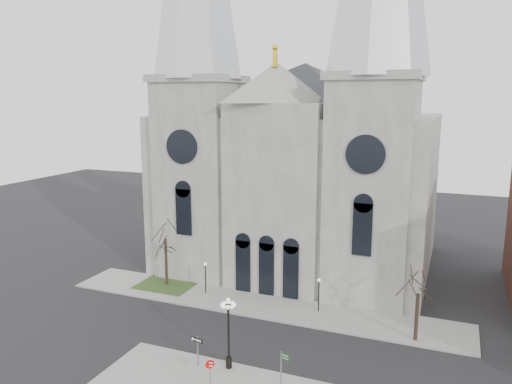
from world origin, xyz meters
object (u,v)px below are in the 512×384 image
at_px(street_name_sign, 282,365).
at_px(globe_lamp, 228,324).
at_px(stop_sign, 210,367).
at_px(one_way_sign, 198,346).

bearing_deg(street_name_sign, globe_lamp, -166.63).
distance_m(globe_lamp, street_name_sign, 4.86).
relative_size(stop_sign, globe_lamp, 0.38).
height_order(stop_sign, street_name_sign, street_name_sign).
bearing_deg(globe_lamp, street_name_sign, -6.50).
xyz_separation_m(stop_sign, street_name_sign, (4.49, 2.29, -0.12)).
bearing_deg(stop_sign, globe_lamp, 74.16).
distance_m(globe_lamp, one_way_sign, 3.09).
relative_size(globe_lamp, one_way_sign, 2.43).
relative_size(globe_lamp, street_name_sign, 2.27).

